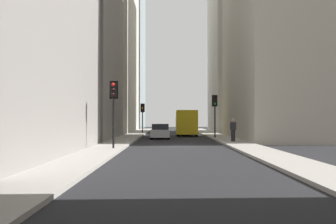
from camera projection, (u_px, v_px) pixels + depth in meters
The scene contains 14 objects.
ground_plane at pixel (178, 146), 28.93m from camera, with size 135.00×135.00×0.00m, color black.
sidewalk_right at pixel (114, 145), 28.92m from camera, with size 90.00×2.20×0.14m, color gray.
sidewalk_left at pixel (241, 145), 28.93m from camera, with size 90.00×2.20×0.14m, color gray.
building_left_midfar at pixel (288, 8), 38.42m from camera, with size 17.23×10.00×24.63m.
building_left_far at pixel (247, 30), 58.04m from camera, with size 13.25×10.50×29.00m.
building_right_far at pixel (100, 46), 59.60m from camera, with size 19.55×10.50×25.07m.
building_right_midfar at pixel (62, 13), 38.20m from camera, with size 13.89×10.50×23.47m.
delivery_truck at pixel (186, 123), 46.37m from camera, with size 6.46×2.25×2.84m.
sedan_silver at pixel (160, 132), 39.43m from camera, with size 4.30×1.78×1.42m.
traffic_light_foreground at pixel (113, 98), 24.76m from camera, with size 0.43×0.52×4.09m.
traffic_light_midblock at pixel (215, 106), 38.71m from camera, with size 0.43×0.52×4.03m.
traffic_light_far_junction at pixel (143, 111), 50.94m from camera, with size 0.43×0.52×3.67m.
pedestrian at pixel (233, 129), 31.94m from camera, with size 0.26×0.44×1.77m.
discarded_bottle at pixel (127, 142), 29.68m from camera, with size 0.07×0.07×0.27m.
Camera 1 is at (-28.96, 0.71, 1.92)m, focal length 43.82 mm.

